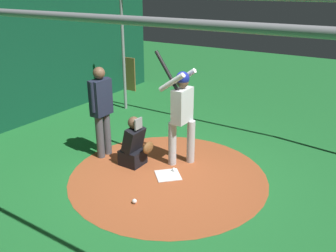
% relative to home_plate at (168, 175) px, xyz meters
% --- Properties ---
extents(ground_plane, '(26.12, 26.12, 0.00)m').
position_rel_home_plate_xyz_m(ground_plane, '(0.00, 0.00, -0.01)').
color(ground_plane, '#1E6B2D').
extents(dirt_circle, '(3.48, 3.48, 0.01)m').
position_rel_home_plate_xyz_m(dirt_circle, '(0.00, 0.00, -0.01)').
color(dirt_circle, '#9E4C28').
rests_on(dirt_circle, ground).
extents(home_plate, '(0.59, 0.59, 0.01)m').
position_rel_home_plate_xyz_m(home_plate, '(0.00, 0.00, 0.00)').
color(home_plate, white).
rests_on(home_plate, dirt_circle).
extents(batter, '(0.68, 0.49, 2.11)m').
position_rel_home_plate_xyz_m(batter, '(-0.07, 0.55, 1.06)').
color(batter, '#BCBCC0').
rests_on(batter, ground).
extents(catcher, '(0.58, 0.40, 0.96)m').
position_rel_home_plate_xyz_m(catcher, '(-0.76, 0.02, 0.36)').
color(catcher, black).
rests_on(catcher, ground).
extents(umpire, '(0.22, 0.49, 1.77)m').
position_rel_home_plate_xyz_m(umpire, '(-1.50, 0.01, 0.99)').
color(umpire, '#4C4C51').
rests_on(umpire, ground).
extents(back_wall, '(0.22, 10.12, 3.39)m').
position_rel_home_plate_xyz_m(back_wall, '(-4.34, 0.00, 1.70)').
color(back_wall, '#0F472D').
rests_on(back_wall, ground).
extents(cage_frame, '(6.04, 5.06, 2.93)m').
position_rel_home_plate_xyz_m(cage_frame, '(0.00, 0.00, 2.08)').
color(cage_frame, gray).
rests_on(cage_frame, ground).
extents(bat_rack, '(0.58, 0.18, 1.05)m').
position_rel_home_plate_xyz_m(bat_rack, '(-4.09, 4.00, 0.48)').
color(bat_rack, olive).
rests_on(bat_rack, ground).
extents(baseball_0, '(0.07, 0.07, 0.07)m').
position_rel_home_plate_xyz_m(baseball_0, '(-0.18, 1.09, 0.03)').
color(baseball_0, white).
rests_on(baseball_0, dirt_circle).
extents(baseball_1, '(0.07, 0.07, 0.07)m').
position_rel_home_plate_xyz_m(baseball_1, '(0.03, -1.00, 0.03)').
color(baseball_1, white).
rests_on(baseball_1, dirt_circle).
extents(baseball_2, '(0.07, 0.07, 0.07)m').
position_rel_home_plate_xyz_m(baseball_2, '(0.01, 0.18, 0.03)').
color(baseball_2, white).
rests_on(baseball_2, dirt_circle).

